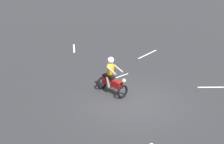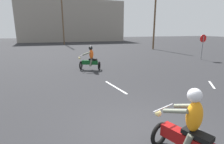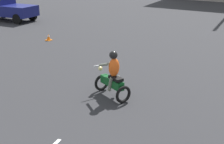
% 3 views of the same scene
% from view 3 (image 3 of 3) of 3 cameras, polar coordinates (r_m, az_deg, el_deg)
% --- Properties ---
extents(motorcycle_rider_background, '(1.54, 1.11, 1.66)m').
position_cam_3_polar(motorcycle_rider_background, '(10.61, 0.11, -0.94)').
color(motorcycle_rider_background, black).
rests_on(motorcycle_rider_background, ground).
extents(pickup_truck, '(4.31, 2.36, 1.73)m').
position_cam_3_polar(pickup_truck, '(26.07, -18.34, 10.92)').
color(pickup_truck, black).
rests_on(pickup_truck, ground).
extents(traffic_cone_mid_left, '(0.32, 0.32, 0.38)m').
position_cam_3_polar(traffic_cone_mid_left, '(18.94, -11.52, 6.22)').
color(traffic_cone_mid_left, orange).
rests_on(traffic_cone_mid_left, ground).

